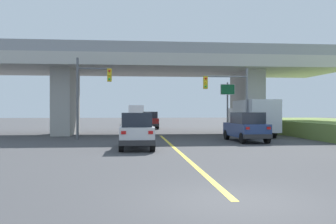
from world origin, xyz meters
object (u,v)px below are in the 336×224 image
object	(u,v)px
semi_truck_distant	(136,114)
suv_crossing	(246,127)
suv_lead	(137,131)
sedan_oncoming	(150,120)
box_truck	(252,117)
traffic_signal_nearside	(232,93)
traffic_signal_farside	(88,89)
highway_sign	(228,97)

from	to	relation	value
semi_truck_distant	suv_crossing	bearing A→B (deg)	-78.15
suv_lead	suv_crossing	xyz separation A→B (m)	(7.57, 4.19, 0.00)
suv_lead	sedan_oncoming	bearing A→B (deg)	85.51
suv_lead	sedan_oncoming	xyz separation A→B (m)	(1.81, 23.07, 0.00)
suv_lead	box_truck	world-z (taller)	box_truck
sedan_oncoming	traffic_signal_nearside	xyz separation A→B (m)	(5.55, -15.90, 2.46)
traffic_signal_farside	highway_sign	bearing A→B (deg)	20.72
traffic_signal_farside	highway_sign	world-z (taller)	traffic_signal_farside
traffic_signal_farside	semi_truck_distant	world-z (taller)	traffic_signal_farside
box_truck	suv_lead	bearing A→B (deg)	-135.44
traffic_signal_farside	box_truck	bearing A→B (deg)	11.40
suv_crossing	semi_truck_distant	size ratio (longest dim) A/B	0.67
box_truck	semi_truck_distant	world-z (taller)	box_truck
semi_truck_distant	suv_lead	bearing A→B (deg)	-90.48
highway_sign	suv_crossing	bearing A→B (deg)	-94.45
suv_lead	traffic_signal_nearside	world-z (taller)	traffic_signal_nearside
traffic_signal_nearside	traffic_signal_farside	distance (m)	10.83
suv_lead	highway_sign	size ratio (longest dim) A/B	0.93
traffic_signal_nearside	traffic_signal_farside	size ratio (longest dim) A/B	0.90
sedan_oncoming	traffic_signal_nearside	size ratio (longest dim) A/B	0.81
suv_lead	traffic_signal_farside	bearing A→B (deg)	116.37
semi_truck_distant	sedan_oncoming	bearing A→B (deg)	-84.57
suv_crossing	traffic_signal_nearside	xyz separation A→B (m)	(-0.21, 2.97, 2.46)
suv_crossing	semi_truck_distant	world-z (taller)	semi_truck_distant
sedan_oncoming	highway_sign	distance (m)	13.49
highway_sign	semi_truck_distant	bearing A→B (deg)	105.92
highway_sign	semi_truck_distant	distance (m)	28.52
traffic_signal_farside	semi_truck_distant	bearing A→B (deg)	83.20
box_truck	traffic_signal_farside	xyz separation A→B (m)	(-13.27, -2.68, 2.16)
suv_lead	highway_sign	bearing A→B (deg)	54.43
sedan_oncoming	highway_sign	xyz separation A→B (m)	(6.32, -11.70, 2.30)
traffic_signal_farside	semi_truck_distant	distance (m)	32.05
suv_lead	semi_truck_distant	bearing A→B (deg)	89.52
suv_lead	suv_crossing	distance (m)	8.66
suv_crossing	sedan_oncoming	distance (m)	19.73
traffic_signal_nearside	semi_truck_distant	bearing A→B (deg)	102.57
box_truck	traffic_signal_farside	bearing A→B (deg)	-168.60
sedan_oncoming	traffic_signal_nearside	distance (m)	17.02
box_truck	traffic_signal_farside	size ratio (longest dim) A/B	1.25
suv_lead	traffic_signal_nearside	size ratio (longest dim) A/B	0.80
box_truck	semi_truck_distant	distance (m)	30.59
suv_crossing	highway_sign	xyz separation A→B (m)	(0.56, 7.17, 2.30)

